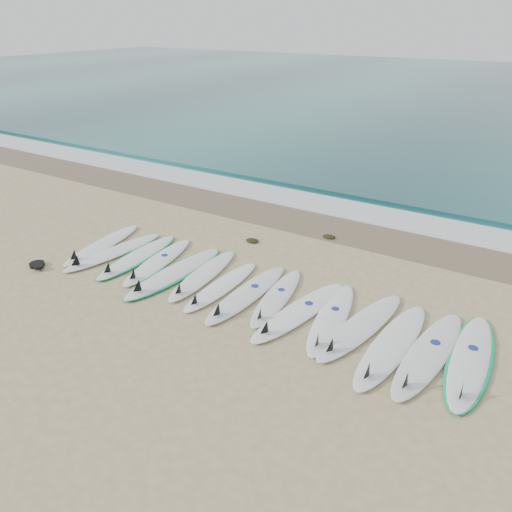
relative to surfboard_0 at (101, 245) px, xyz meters
The scene contains 23 objects.
ground 4.14m from the surfboard_0, ahead, with size 120.00×120.00×0.00m, color tan.
ocean 32.72m from the surfboard_0, 82.73° to the left, with size 120.00×55.00×0.03m, color #1E5E62.
wet_sand_band 5.79m from the surfboard_0, 44.40° to the left, with size 120.00×1.80×0.01m, color #6F5F4A.
foam_band 6.85m from the surfboard_0, 52.80° to the left, with size 120.00×1.40×0.04m, color silver.
wave_crest 8.09m from the surfboard_0, 59.23° to the left, with size 120.00×1.00×0.10m, color #1E5E62.
surfboard_0 is the anchor object (origin of this frame).
surfboard_1 0.55m from the surfboard_0, 16.79° to the right, with size 0.88×2.71×0.34m.
surfboard_2 1.17m from the surfboard_0, ahead, with size 0.81×2.65×0.33m.
surfboard_3 1.74m from the surfboard_0, ahead, with size 0.93×2.60×0.33m.
surfboard_4 2.40m from the surfboard_0, ahead, with size 0.82×2.90×0.36m.
surfboard_5 2.97m from the surfboard_0, ahead, with size 0.80×2.57×0.32m.
surfboard_6 3.57m from the surfboard_0, ahead, with size 0.50×2.38×0.30m.
surfboard_7 4.18m from the surfboard_0, ahead, with size 0.58×2.70×0.34m.
surfboard_8 4.74m from the surfboard_0, ahead, with size 0.86×2.43×0.30m.
surfboard_9 5.34m from the surfboard_0, ahead, with size 0.99×2.79×0.35m.
surfboard_10 5.95m from the surfboard_0, ahead, with size 0.96×2.64×0.33m.
surfboard_11 6.49m from the surfboard_0, ahead, with size 0.99×2.80×0.35m.
surfboard_12 7.13m from the surfboard_0, ahead, with size 0.73×2.89×0.37m.
surfboard_13 7.71m from the surfboard_0, ahead, with size 0.81×2.89×0.36m.
surfboard_14 8.31m from the surfboard_0, ahead, with size 0.82×2.84×0.36m.
seaweed_near 3.60m from the surfboard_0, 37.08° to the left, with size 0.33×0.26×0.06m, color black.
seaweed_far 5.52m from the surfboard_0, 37.70° to the left, with size 0.33×0.26×0.06m, color black.
leash_coil 1.51m from the surfboard_0, 105.37° to the right, with size 0.46×0.36×0.11m.
Camera 1 is at (4.67, -7.12, 4.99)m, focal length 35.00 mm.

